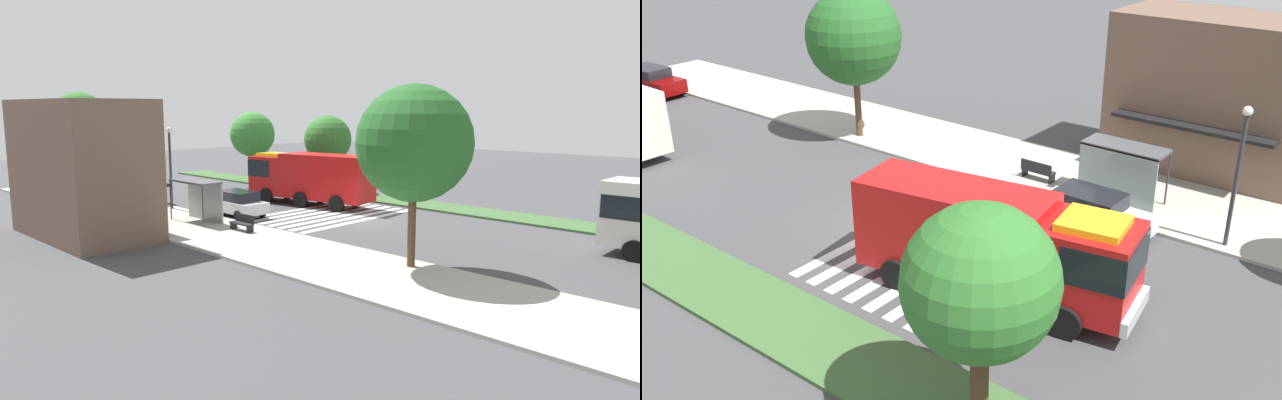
# 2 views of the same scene
# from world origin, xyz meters

# --- Properties ---
(ground_plane) EXTENTS (120.00, 120.00, 0.00)m
(ground_plane) POSITION_xyz_m (0.00, 0.00, 0.00)
(ground_plane) COLOR #424244
(sidewalk) EXTENTS (60.00, 5.64, 0.14)m
(sidewalk) POSITION_xyz_m (0.00, 8.48, 0.07)
(sidewalk) COLOR #ADA89E
(sidewalk) RESTS_ON ground_plane
(median_strip) EXTENTS (60.00, 3.00, 0.14)m
(median_strip) POSITION_xyz_m (0.00, -7.15, 0.07)
(median_strip) COLOR #3D6033
(median_strip) RESTS_ON ground_plane
(crosswalk) EXTENTS (5.85, 10.18, 0.01)m
(crosswalk) POSITION_xyz_m (2.81, 0.00, 0.01)
(crosswalk) COLOR silver
(crosswalk) RESTS_ON ground_plane
(fire_truck) EXTENTS (9.87, 3.99, 3.64)m
(fire_truck) POSITION_xyz_m (6.61, -1.71, 2.05)
(fire_truck) COLOR #B71414
(fire_truck) RESTS_ON ground_plane
(parked_car_east) EXTENTS (4.64, 2.15, 1.63)m
(parked_car_east) POSITION_xyz_m (6.75, 4.46, 0.84)
(parked_car_east) COLOR silver
(parked_car_east) RESTS_ON ground_plane
(bus_stop_shelter) EXTENTS (3.50, 1.40, 2.46)m
(bus_stop_shelter) POSITION_xyz_m (6.45, 7.30, 1.89)
(bus_stop_shelter) COLOR #4C4C51
(bus_stop_shelter) RESTS_ON sidewalk
(bench_near_shelter) EXTENTS (1.60, 0.50, 0.90)m
(bench_near_shelter) POSITION_xyz_m (2.45, 7.28, 0.59)
(bench_near_shelter) COLOR black
(bench_near_shelter) RESTS_ON sidewalk
(street_lamp) EXTENTS (0.36, 0.36, 5.42)m
(street_lamp) POSITION_xyz_m (11.43, 6.25, 3.39)
(street_lamp) COLOR #2D2D30
(street_lamp) RESTS_ON sidewalk
(storefront_building) EXTENTS (9.07, 5.34, 7.24)m
(storefront_building) POSITION_xyz_m (7.91, 13.56, 3.62)
(storefront_building) COLOR brown
(storefront_building) RESTS_ON ground_plane
(sidewalk_tree_far_west) EXTENTS (4.87, 4.87, 7.67)m
(sidewalk_tree_far_west) POSITION_xyz_m (-8.31, 6.65, 5.36)
(sidewalk_tree_far_west) COLOR #513823
(sidewalk_tree_far_west) RESTS_ON sidewalk
(sidewalk_tree_west) EXTENTS (3.66, 3.66, 6.11)m
(sidewalk_tree_west) POSITION_xyz_m (16.79, 6.65, 4.39)
(sidewalk_tree_west) COLOR #47301E
(sidewalk_tree_west) RESTS_ON sidewalk
(sidewalk_tree_center) EXTENTS (4.80, 4.80, 7.94)m
(sidewalk_tree_center) POSITION_xyz_m (24.45, 6.65, 5.66)
(sidewalk_tree_center) COLOR #47301E
(sidewalk_tree_center) RESTS_ON sidewalk
(median_tree_far_west) EXTENTS (3.84, 3.84, 6.07)m
(median_tree_far_west) POSITION_xyz_m (9.78, -7.15, 4.26)
(median_tree_far_west) COLOR #47301E
(median_tree_far_west) RESTS_ON median_strip
(median_tree_west) EXTENTS (4.15, 4.15, 6.34)m
(median_tree_west) POSITION_xyz_m (19.41, -7.15, 4.38)
(median_tree_west) COLOR #513823
(median_tree_west) RESTS_ON median_strip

